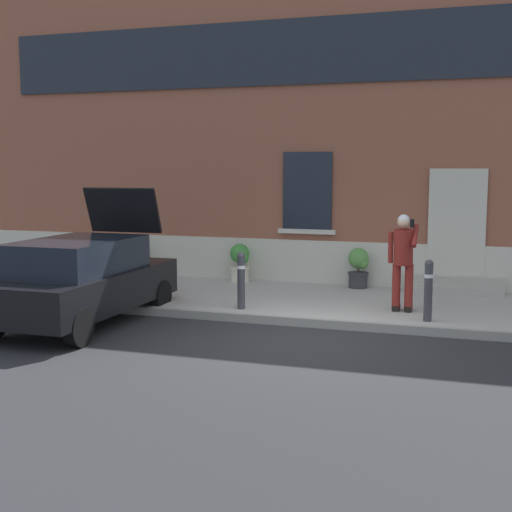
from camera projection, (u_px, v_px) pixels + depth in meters
ground_plane at (301, 340)px, 11.15m from camera, size 80.00×80.00×0.00m
sidewalk at (337, 303)px, 13.78m from camera, size 24.00×3.60×0.15m
curb_edge at (315, 323)px, 12.03m from camera, size 24.00×0.12×0.15m
building_facade at (362, 121)px, 15.66m from camera, size 24.00×1.52×7.50m
entrance_stoop at (454, 286)px, 14.54m from camera, size 1.97×0.64×0.32m
hatchback_car_black at (82, 279)px, 12.18m from camera, size 1.80×4.07×2.34m
bollard_near_person at (428, 288)px, 11.76m from camera, size 0.15×0.15×1.04m
bollard_far_left at (241, 278)px, 12.79m from camera, size 0.15×0.15×1.04m
person_on_phone at (403, 256)px, 12.47m from camera, size 0.51×0.48×1.75m
planter_olive at (134, 257)px, 16.65m from camera, size 0.44×0.44×0.86m
planter_cream at (240, 262)px, 15.82m from camera, size 0.44×0.44×0.86m
planter_charcoal at (359, 267)px, 15.01m from camera, size 0.44×0.44×0.86m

